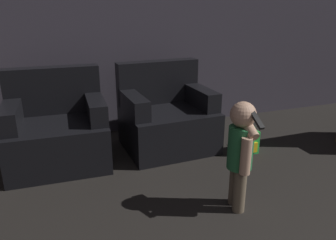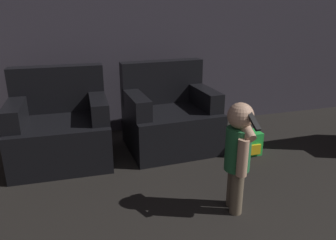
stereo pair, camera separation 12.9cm
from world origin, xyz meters
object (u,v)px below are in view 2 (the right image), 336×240
Objects in this scene: armchair_left at (61,129)px; toy_backpack at (249,143)px; armchair_right at (170,118)px; person_toddler at (238,149)px.

toy_backpack is at bearing -11.52° from armchair_left.
armchair_left and armchair_right have the same top height.
toy_backpack is (0.72, -0.44, -0.20)m from armchair_right.
armchair_right is 1.30m from person_toddler.
armchair_right is 0.87m from toy_backpack.
armchair_right is (1.12, -0.00, 0.00)m from armchair_left.
armchair_left reaches higher than toy_backpack.
person_toddler is at bearing -44.07° from armchair_left.
armchair_left reaches higher than person_toddler.
armchair_right is at bearing -162.02° from person_toddler.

